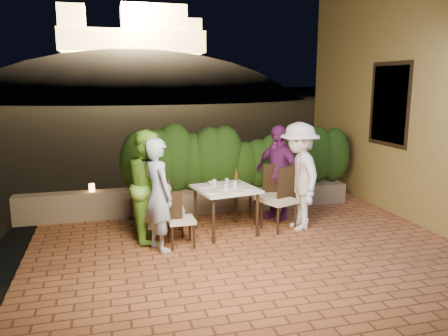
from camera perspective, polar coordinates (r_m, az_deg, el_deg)
name	(u,v)px	position (r m, az deg, el deg)	size (l,w,h in m)	color
ground	(276,253)	(6.47, 6.84, -10.94)	(400.00, 400.00, 0.00)	black
terrace_floor	(264,244)	(6.92, 5.27, -9.88)	(7.00, 6.00, 0.15)	brown
building_wall	(411,77)	(9.57, 23.25, 10.86)	(1.60, 5.00, 5.00)	olive
window_pane	(391,104)	(8.71, 20.96, 7.78)	(0.08, 1.00, 1.40)	black
window_frame	(390,104)	(8.70, 20.91, 7.78)	(0.06, 1.15, 1.55)	black
planter	(242,197)	(8.52, 2.35, -3.84)	(4.20, 0.55, 0.40)	#78674C
hedge	(242,159)	(8.35, 2.39, 1.13)	(4.00, 0.70, 1.10)	#1D3A0F
parapet	(80,206)	(8.15, -18.28, -4.74)	(2.20, 0.30, 0.50)	#78674C
hill	(136,126)	(65.99, -11.41, 5.40)	(52.00, 40.00, 22.00)	black
fortress	(132,24)	(66.18, -11.92, 17.98)	(26.00, 8.00, 8.00)	#FFCC7A
dining_table	(226,210)	(7.07, 0.21, -5.53)	(0.91, 0.91, 0.75)	white
plate_nw	(213,192)	(6.67, -1.44, -3.16)	(0.22, 0.22, 0.01)	white
plate_sw	(207,186)	(7.04, -2.28, -2.38)	(0.22, 0.22, 0.01)	white
plate_ne	(248,189)	(6.88, 3.15, -2.73)	(0.22, 0.22, 0.01)	white
plate_se	(236,183)	(7.27, 1.55, -1.94)	(0.20, 0.20, 0.01)	white
plate_centre	(224,188)	(6.93, 0.06, -2.60)	(0.21, 0.21, 0.01)	white
plate_front	(236,192)	(6.70, 1.62, -3.09)	(0.22, 0.22, 0.01)	white
glass_nw	(226,187)	(6.76, 0.23, -2.53)	(0.06, 0.06, 0.11)	silver
glass_sw	(214,183)	(7.08, -1.28, -1.91)	(0.06, 0.06, 0.11)	silver
glass_ne	(235,184)	(6.93, 1.46, -2.14)	(0.07, 0.07, 0.12)	silver
glass_se	(227,181)	(7.16, 0.37, -1.77)	(0.06, 0.06, 0.10)	silver
beer_bottle	(236,177)	(7.03, 1.60, -1.24)	(0.06, 0.06, 0.29)	#542C0E
bowl	(213,183)	(7.19, -1.41, -1.98)	(0.17, 0.17, 0.04)	white
chair_left_front	(181,219)	(6.51, -5.63, -6.62)	(0.39, 0.39, 0.85)	black
chair_left_back	(170,207)	(6.97, -7.12, -5.11)	(0.43, 0.43, 0.92)	black
chair_right_front	(279,199)	(7.24, 7.16, -4.03)	(0.48, 0.48, 1.04)	black
chair_right_back	(264,193)	(7.65, 5.22, -3.22)	(0.47, 0.47, 1.02)	black
diner_blue	(158,195)	(6.31, -8.59, -3.50)	(0.60, 0.39, 1.65)	#9DB4CA
diner_green	(149,185)	(6.77, -9.73, -2.23)	(0.83, 0.65, 1.71)	#90E447
diner_white	(299,176)	(7.25, 9.73, -1.08)	(1.15, 0.66, 1.77)	white
diner_purple	(278,173)	(7.73, 7.02, -0.61)	(0.98, 0.41, 1.68)	#6F2674
parapet_lamp	(92,188)	(8.06, -16.89, -2.48)	(0.10, 0.10, 0.14)	orange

